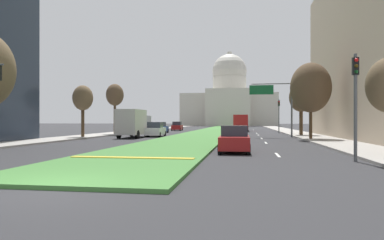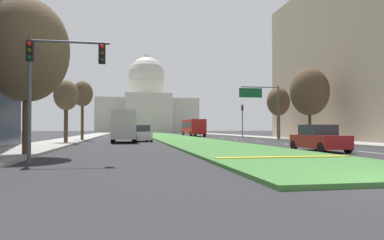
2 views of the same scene
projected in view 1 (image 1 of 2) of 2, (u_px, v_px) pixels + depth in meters
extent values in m
plane|color=#2B2B2D|center=(217.00, 130.00, 68.67)|extent=(262.51, 262.51, 0.00)
cube|color=#427A38|center=(214.00, 131.00, 62.77)|extent=(6.91, 107.39, 0.14)
cube|color=gold|center=(132.00, 158.00, 16.79)|extent=(6.22, 0.50, 0.04)
cube|color=silver|center=(278.00, 155.00, 19.64)|extent=(0.16, 2.40, 0.01)
cube|color=silver|center=(266.00, 143.00, 30.28)|extent=(0.16, 2.40, 0.01)
cube|color=silver|center=(262.00, 138.00, 37.47)|extent=(0.16, 2.40, 0.01)
cube|color=silver|center=(258.00, 135.00, 46.18)|extent=(0.16, 2.40, 0.01)
cube|color=silver|center=(257.00, 133.00, 52.39)|extent=(0.16, 2.40, 0.01)
cube|color=silver|center=(254.00, 130.00, 70.24)|extent=(0.16, 2.40, 0.01)
cube|color=#9E9991|center=(134.00, 131.00, 58.88)|extent=(4.00, 107.39, 0.15)
cube|color=#9E9991|center=(293.00, 132.00, 54.87)|extent=(4.00, 107.39, 0.15)
cube|color=beige|center=(229.00, 110.00, 127.65)|extent=(34.00, 20.85, 11.54)
cube|color=beige|center=(228.00, 107.00, 115.36)|extent=(14.96, 4.00, 12.69)
cylinder|color=beige|center=(229.00, 86.00, 127.65)|extent=(12.38, 12.38, 6.51)
sphere|color=beige|center=(229.00, 71.00, 127.66)|extent=(12.79, 12.79, 12.79)
cylinder|color=beige|center=(229.00, 56.00, 127.66)|extent=(1.80, 1.80, 3.00)
cylinder|color=#515456|center=(355.00, 108.00, 16.44)|extent=(0.16, 0.16, 5.20)
cube|color=black|center=(355.00, 66.00, 16.44)|extent=(0.28, 0.24, 0.84)
sphere|color=red|center=(356.00, 60.00, 16.30)|extent=(0.18, 0.18, 0.18)
sphere|color=#4C380F|center=(356.00, 66.00, 16.30)|extent=(0.18, 0.18, 0.18)
sphere|color=#0F4219|center=(356.00, 72.00, 16.30)|extent=(0.18, 0.18, 0.18)
cylinder|color=#515456|center=(279.00, 116.00, 52.69)|extent=(0.16, 0.16, 5.20)
cube|color=black|center=(279.00, 103.00, 52.69)|extent=(0.28, 0.24, 0.84)
sphere|color=red|center=(279.00, 102.00, 52.55)|extent=(0.18, 0.18, 0.18)
sphere|color=#4C380F|center=(279.00, 103.00, 52.55)|extent=(0.18, 0.18, 0.18)
sphere|color=#0F4219|center=(279.00, 105.00, 52.55)|extent=(0.18, 0.18, 0.18)
cylinder|color=#515456|center=(292.00, 110.00, 39.95)|extent=(0.20, 0.20, 6.50)
cylinder|color=#515456|center=(271.00, 84.00, 40.30)|extent=(4.65, 0.12, 0.12)
cube|color=#146033|center=(261.00, 90.00, 40.43)|extent=(2.80, 0.08, 1.10)
cylinder|color=#4C3823|center=(83.00, 121.00, 38.16)|extent=(0.36, 0.36, 3.80)
ellipsoid|color=brown|center=(83.00, 98.00, 38.16)|extent=(2.24, 2.24, 2.80)
cylinder|color=#4C3823|center=(311.00, 120.00, 34.56)|extent=(0.32, 0.32, 4.04)
ellipsoid|color=brown|center=(311.00, 88.00, 34.56)|extent=(4.04, 4.04, 5.05)
cylinder|color=#4C3823|center=(115.00, 118.00, 46.41)|extent=(0.33, 0.33, 4.71)
ellipsoid|color=brown|center=(115.00, 95.00, 46.41)|extent=(2.38, 2.38, 2.97)
cylinder|color=#4C3823|center=(301.00, 120.00, 43.31)|extent=(0.44, 0.44, 3.99)
ellipsoid|color=brown|center=(301.00, 97.00, 43.31)|extent=(2.97, 2.97, 3.71)
cube|color=maroon|center=(234.00, 142.00, 21.44)|extent=(1.89, 4.23, 0.79)
cube|color=#282D38|center=(234.00, 131.00, 21.61)|extent=(1.64, 2.04, 0.65)
cylinder|color=black|center=(249.00, 149.00, 19.69)|extent=(0.23, 0.64, 0.64)
cylinder|color=black|center=(220.00, 149.00, 19.92)|extent=(0.23, 0.64, 0.64)
cylinder|color=black|center=(247.00, 145.00, 22.96)|extent=(0.23, 0.64, 0.64)
cylinder|color=black|center=(222.00, 145.00, 23.19)|extent=(0.23, 0.64, 0.64)
cube|color=silver|center=(156.00, 131.00, 41.74)|extent=(2.06, 4.66, 0.86)
cube|color=#282D38|center=(155.00, 125.00, 41.56)|extent=(1.70, 2.28, 0.70)
cylinder|color=black|center=(152.00, 133.00, 43.63)|extent=(0.26, 0.65, 0.64)
cylinder|color=black|center=(165.00, 133.00, 43.49)|extent=(0.26, 0.65, 0.64)
cylinder|color=black|center=(146.00, 135.00, 39.99)|extent=(0.26, 0.65, 0.64)
cylinder|color=black|center=(160.00, 135.00, 39.84)|extent=(0.26, 0.65, 0.64)
cube|color=navy|center=(160.00, 129.00, 53.20)|extent=(1.94, 4.48, 0.83)
cube|color=#282D38|center=(159.00, 124.00, 53.02)|extent=(1.66, 2.17, 0.68)
cylinder|color=black|center=(158.00, 131.00, 55.08)|extent=(0.24, 0.65, 0.64)
cylinder|color=black|center=(168.00, 131.00, 54.78)|extent=(0.24, 0.65, 0.64)
cylinder|color=black|center=(151.00, 131.00, 51.61)|extent=(0.24, 0.65, 0.64)
cylinder|color=black|center=(162.00, 131.00, 51.32)|extent=(0.24, 0.65, 0.64)
cube|color=maroon|center=(177.00, 127.00, 65.88)|extent=(2.03, 4.38, 0.84)
cube|color=#282D38|center=(177.00, 123.00, 65.71)|extent=(1.68, 2.15, 0.68)
cylinder|color=black|center=(174.00, 129.00, 67.63)|extent=(0.26, 0.65, 0.64)
cylinder|color=black|center=(182.00, 129.00, 67.49)|extent=(0.26, 0.65, 0.64)
cylinder|color=black|center=(172.00, 129.00, 64.27)|extent=(0.26, 0.65, 0.64)
cylinder|color=black|center=(180.00, 129.00, 64.13)|extent=(0.26, 0.65, 0.64)
cube|color=#BCBCC1|center=(140.00, 125.00, 41.63)|extent=(2.30, 2.00, 2.20)
cube|color=beige|center=(131.00, 122.00, 38.47)|extent=(2.30, 4.40, 2.80)
cylinder|color=black|center=(132.00, 133.00, 41.79)|extent=(0.30, 0.90, 0.90)
cylinder|color=black|center=(148.00, 133.00, 41.48)|extent=(0.30, 0.90, 0.90)
cylinder|color=black|center=(119.00, 134.00, 37.54)|extent=(0.30, 0.90, 0.90)
cylinder|color=black|center=(137.00, 134.00, 37.22)|extent=(0.30, 0.90, 0.90)
cube|color=#B21E1E|center=(241.00, 122.00, 63.49)|extent=(2.50, 11.00, 2.50)
cube|color=#232833|center=(241.00, 120.00, 63.49)|extent=(2.52, 10.12, 0.90)
cylinder|color=black|center=(247.00, 129.00, 59.07)|extent=(0.32, 1.00, 1.00)
cylinder|color=black|center=(234.00, 129.00, 59.42)|extent=(0.32, 1.00, 1.00)
cylinder|color=black|center=(247.00, 128.00, 67.17)|extent=(0.32, 1.00, 1.00)
cylinder|color=black|center=(235.00, 128.00, 67.52)|extent=(0.32, 1.00, 1.00)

